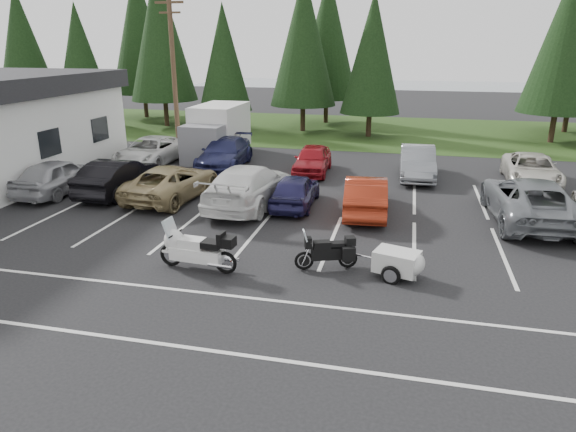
% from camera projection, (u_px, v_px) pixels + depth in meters
% --- Properties ---
extents(ground, '(120.00, 120.00, 0.00)m').
position_uv_depth(ground, '(311.00, 251.00, 16.35)').
color(ground, black).
rests_on(ground, ground).
extents(grass_strip, '(80.00, 16.00, 0.01)m').
position_uv_depth(grass_strip, '(371.00, 131.00, 38.47)').
color(grass_strip, '#1F3811').
rests_on(grass_strip, ground).
extents(lake_water, '(70.00, 50.00, 0.02)m').
position_uv_depth(lake_water, '(421.00, 94.00, 66.19)').
color(lake_water, gray).
rests_on(lake_water, ground).
extents(utility_pole, '(1.60, 0.26, 9.00)m').
position_uv_depth(utility_pole, '(174.00, 73.00, 28.06)').
color(utility_pole, '#473321').
rests_on(utility_pole, ground).
extents(box_truck, '(2.40, 5.60, 2.90)m').
position_uv_depth(box_truck, '(214.00, 132.00, 29.14)').
color(box_truck, silver).
rests_on(box_truck, ground).
extents(stall_markings, '(32.00, 16.00, 0.01)m').
position_uv_depth(stall_markings, '(322.00, 230.00, 18.19)').
color(stall_markings, silver).
rests_on(stall_markings, ground).
extents(conifer_0, '(4.58, 4.58, 10.66)m').
position_uv_depth(conifer_0, '(22.00, 43.00, 41.15)').
color(conifer_0, '#332316').
rests_on(conifer_0, ground).
extents(conifer_1, '(3.96, 3.96, 9.22)m').
position_uv_depth(conifer_1, '(80.00, 55.00, 38.92)').
color(conifer_1, '#332316').
rests_on(conifer_1, ground).
extents(conifer_2, '(5.10, 5.10, 11.89)m').
position_uv_depth(conifer_2, '(160.00, 33.00, 38.60)').
color(conifer_2, '#332316').
rests_on(conifer_2, ground).
extents(conifer_3, '(3.87, 3.87, 9.02)m').
position_uv_depth(conifer_3, '(224.00, 58.00, 36.66)').
color(conifer_3, '#332316').
rests_on(conifer_3, ground).
extents(conifer_4, '(4.80, 4.80, 11.17)m').
position_uv_depth(conifer_4, '(303.00, 39.00, 36.44)').
color(conifer_4, '#332316').
rests_on(conifer_4, ground).
extents(conifer_5, '(4.14, 4.14, 9.63)m').
position_uv_depth(conifer_5, '(372.00, 53.00, 34.45)').
color(conifer_5, '#332316').
rests_on(conifer_5, ground).
extents(conifer_6, '(4.93, 4.93, 11.48)m').
position_uv_depth(conifer_6, '(568.00, 35.00, 31.97)').
color(conifer_6, '#332316').
rests_on(conifer_6, ground).
extents(conifer_back_a, '(5.28, 5.28, 12.30)m').
position_uv_depth(conifer_back_a, '(139.00, 31.00, 43.26)').
color(conifer_back_a, '#332316').
rests_on(conifer_back_a, ground).
extents(conifer_back_b, '(4.97, 4.97, 11.58)m').
position_uv_depth(conifer_back_b, '(328.00, 36.00, 40.39)').
color(conifer_back_b, '#332316').
rests_on(conifer_back_b, ground).
extents(car_near_0, '(1.88, 4.58, 1.55)m').
position_uv_depth(car_near_0, '(57.00, 176.00, 22.35)').
color(car_near_0, '#A6A6AA').
rests_on(car_near_0, ground).
extents(car_near_1, '(1.65, 4.71, 1.55)m').
position_uv_depth(car_near_1, '(118.00, 176.00, 22.28)').
color(car_near_1, black).
rests_on(car_near_1, ground).
extents(car_near_2, '(2.81, 5.34, 1.43)m').
position_uv_depth(car_near_2, '(172.00, 182.00, 21.63)').
color(car_near_2, '#8F7D53').
rests_on(car_near_2, ground).
extents(car_near_3, '(2.73, 5.91, 1.67)m').
position_uv_depth(car_near_3, '(249.00, 186.00, 20.65)').
color(car_near_3, silver).
rests_on(car_near_3, ground).
extents(car_near_4, '(1.68, 3.98, 1.34)m').
position_uv_depth(car_near_4, '(295.00, 190.00, 20.58)').
color(car_near_4, '#1E1C46').
rests_on(car_near_4, ground).
extents(car_near_5, '(1.90, 4.58, 1.47)m').
position_uv_depth(car_near_5, '(366.00, 195.00, 19.74)').
color(car_near_5, maroon).
rests_on(car_near_5, ground).
extents(car_near_6, '(3.03, 6.07, 1.65)m').
position_uv_depth(car_near_6, '(530.00, 200.00, 18.80)').
color(car_near_6, slate).
rests_on(car_near_6, ground).
extents(car_far_0, '(2.47, 5.28, 1.46)m').
position_uv_depth(car_far_0, '(150.00, 151.00, 27.66)').
color(car_far_0, silver).
rests_on(car_far_0, ground).
extents(car_far_1, '(2.52, 5.42, 1.53)m').
position_uv_depth(car_far_1, '(225.00, 153.00, 26.98)').
color(car_far_1, '#1C1F47').
rests_on(car_far_1, ground).
extents(car_far_2, '(1.82, 4.19, 1.41)m').
position_uv_depth(car_far_2, '(312.00, 159.00, 25.87)').
color(car_far_2, maroon).
rests_on(car_far_2, ground).
extents(car_far_3, '(1.75, 4.66, 1.52)m').
position_uv_depth(car_far_3, '(417.00, 163.00, 24.94)').
color(car_far_3, slate).
rests_on(car_far_3, ground).
extents(car_far_4, '(2.54, 5.06, 1.37)m').
position_uv_depth(car_far_4, '(532.00, 170.00, 23.84)').
color(car_far_4, beige).
rests_on(car_far_4, ground).
extents(touring_motorcycle, '(2.77, 1.06, 1.50)m').
position_uv_depth(touring_motorcycle, '(197.00, 246.00, 14.76)').
color(touring_motorcycle, silver).
rests_on(touring_motorcycle, ground).
extents(cargo_trailer, '(1.95, 1.44, 0.81)m').
position_uv_depth(cargo_trailer, '(396.00, 264.00, 14.38)').
color(cargo_trailer, silver).
rests_on(cargo_trailer, ground).
extents(adventure_motorcycle, '(2.18, 1.38, 1.25)m').
position_uv_depth(adventure_motorcycle, '(326.00, 249.00, 14.86)').
color(adventure_motorcycle, black).
rests_on(adventure_motorcycle, ground).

